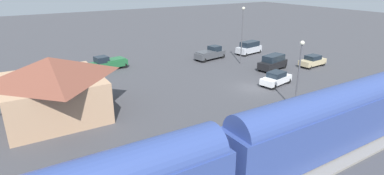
{
  "coord_description": "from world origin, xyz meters",
  "views": [
    {
      "loc": [
        -26.5,
        25.19,
        12.99
      ],
      "look_at": [
        1.67,
        7.78,
        1.0
      ],
      "focal_mm": 28.77,
      "sensor_mm": 36.0,
      "label": 1
    }
  ],
  "objects_px": {
    "pedestrian_on_platform": "(358,90)",
    "pedestrian_waiting_far": "(333,103)",
    "pickup_green": "(108,63)",
    "light_pole_near_platform": "(299,67)",
    "sedan_tan": "(313,61)",
    "suv_black": "(273,62)",
    "light_pole_lot_center": "(242,29)",
    "pickup_charcoal": "(211,53)",
    "sedan_white": "(276,78)",
    "station_building": "(53,86)",
    "suv_silver": "(249,48)"
  },
  "relations": [
    {
      "from": "pedestrian_on_platform",
      "to": "pedestrian_waiting_far",
      "type": "height_order",
      "value": "same"
    },
    {
      "from": "pickup_green",
      "to": "pedestrian_on_platform",
      "type": "bearing_deg",
      "value": -143.53
    },
    {
      "from": "light_pole_near_platform",
      "to": "pickup_green",
      "type": "bearing_deg",
      "value": 26.28
    },
    {
      "from": "sedan_tan",
      "to": "suv_black",
      "type": "relative_size",
      "value": 0.89
    },
    {
      "from": "pedestrian_on_platform",
      "to": "light_pole_lot_center",
      "type": "distance_m",
      "value": 19.13
    },
    {
      "from": "pedestrian_on_platform",
      "to": "pedestrian_waiting_far",
      "type": "bearing_deg",
      "value": 98.72
    },
    {
      "from": "pedestrian_waiting_far",
      "to": "pickup_charcoal",
      "type": "distance_m",
      "value": 24.42
    },
    {
      "from": "pedestrian_waiting_far",
      "to": "light_pole_near_platform",
      "type": "bearing_deg",
      "value": 32.92
    },
    {
      "from": "pedestrian_on_platform",
      "to": "light_pole_near_platform",
      "type": "relative_size",
      "value": 0.24
    },
    {
      "from": "pedestrian_waiting_far",
      "to": "pickup_charcoal",
      "type": "relative_size",
      "value": 0.3
    },
    {
      "from": "sedan_white",
      "to": "pickup_charcoal",
      "type": "bearing_deg",
      "value": -1.19
    },
    {
      "from": "station_building",
      "to": "sedan_white",
      "type": "xyz_separation_m",
      "value": [
        -4.74,
        -25.22,
        -2.23
      ]
    },
    {
      "from": "suv_silver",
      "to": "light_pole_lot_center",
      "type": "height_order",
      "value": "light_pole_lot_center"
    },
    {
      "from": "pickup_charcoal",
      "to": "suv_silver",
      "type": "bearing_deg",
      "value": -93.29
    },
    {
      "from": "pedestrian_waiting_far",
      "to": "pickup_charcoal",
      "type": "xyz_separation_m",
      "value": [
        24.3,
        -2.38,
        -0.25
      ]
    },
    {
      "from": "pedestrian_waiting_far",
      "to": "sedan_tan",
      "type": "distance_m",
      "value": 18.24
    },
    {
      "from": "sedan_white",
      "to": "sedan_tan",
      "type": "relative_size",
      "value": 1.04
    },
    {
      "from": "suv_silver",
      "to": "suv_black",
      "type": "xyz_separation_m",
      "value": [
        -9.3,
        3.67,
        0.0
      ]
    },
    {
      "from": "light_pole_lot_center",
      "to": "pedestrian_waiting_far",
      "type": "bearing_deg",
      "value": 166.13
    },
    {
      "from": "sedan_white",
      "to": "suv_black",
      "type": "bearing_deg",
      "value": -42.15
    },
    {
      "from": "suv_silver",
      "to": "light_pole_near_platform",
      "type": "height_order",
      "value": "light_pole_near_platform"
    },
    {
      "from": "suv_silver",
      "to": "pickup_charcoal",
      "type": "bearing_deg",
      "value": 86.71
    },
    {
      "from": "pedestrian_waiting_far",
      "to": "light_pole_near_platform",
      "type": "xyz_separation_m",
      "value": [
        2.96,
        1.91,
        3.29
      ]
    },
    {
      "from": "station_building",
      "to": "light_pole_lot_center",
      "type": "xyz_separation_m",
      "value": [
        5.37,
        -27.97,
        2.31
      ]
    },
    {
      "from": "pedestrian_waiting_far",
      "to": "suv_black",
      "type": "xyz_separation_m",
      "value": [
        14.54,
        -6.71,
        -0.13
      ]
    },
    {
      "from": "pickup_green",
      "to": "pickup_charcoal",
      "type": "height_order",
      "value": "same"
    },
    {
      "from": "sedan_white",
      "to": "pickup_green",
      "type": "height_order",
      "value": "pickup_green"
    },
    {
      "from": "sedan_tan",
      "to": "light_pole_near_platform",
      "type": "relative_size",
      "value": 0.64
    },
    {
      "from": "station_building",
      "to": "pedestrian_on_platform",
      "type": "height_order",
      "value": "station_building"
    },
    {
      "from": "pedestrian_waiting_far",
      "to": "suv_black",
      "type": "relative_size",
      "value": 0.33
    },
    {
      "from": "station_building",
      "to": "sedan_tan",
      "type": "relative_size",
      "value": 2.17
    },
    {
      "from": "light_pole_lot_center",
      "to": "pickup_green",
      "type": "bearing_deg",
      "value": 67.5
    },
    {
      "from": "suv_black",
      "to": "station_building",
      "type": "bearing_deg",
      "value": 90.75
    },
    {
      "from": "pickup_charcoal",
      "to": "sedan_white",
      "type": "bearing_deg",
      "value": 178.81
    },
    {
      "from": "station_building",
      "to": "suv_black",
      "type": "distance_m",
      "value": 29.93
    },
    {
      "from": "pedestrian_on_platform",
      "to": "pickup_charcoal",
      "type": "bearing_deg",
      "value": 7.83
    },
    {
      "from": "sedan_tan",
      "to": "pickup_charcoal",
      "type": "distance_m",
      "value": 15.92
    },
    {
      "from": "sedan_white",
      "to": "light_pole_lot_center",
      "type": "distance_m",
      "value": 11.42
    },
    {
      "from": "pedestrian_waiting_far",
      "to": "sedan_white",
      "type": "height_order",
      "value": "pedestrian_waiting_far"
    },
    {
      "from": "sedan_white",
      "to": "sedan_tan",
      "type": "distance_m",
      "value": 11.56
    },
    {
      "from": "sedan_white",
      "to": "pickup_green",
      "type": "relative_size",
      "value": 0.85
    },
    {
      "from": "suv_black",
      "to": "suv_silver",
      "type": "bearing_deg",
      "value": -21.53
    },
    {
      "from": "pickup_green",
      "to": "light_pole_lot_center",
      "type": "xyz_separation_m",
      "value": [
        -7.77,
        -18.75,
        4.39
      ]
    },
    {
      "from": "pedestrian_on_platform",
      "to": "suv_black",
      "type": "bearing_deg",
      "value": -4.63
    },
    {
      "from": "suv_silver",
      "to": "pickup_green",
      "type": "xyz_separation_m",
      "value": [
        3.45,
        24.31,
        -0.12
      ]
    },
    {
      "from": "sedan_tan",
      "to": "pedestrian_on_platform",
      "type": "bearing_deg",
      "value": 147.2
    },
    {
      "from": "pickup_charcoal",
      "to": "light_pole_near_platform",
      "type": "xyz_separation_m",
      "value": [
        -21.35,
        4.29,
        3.54
      ]
    },
    {
      "from": "light_pole_near_platform",
      "to": "light_pole_lot_center",
      "type": "height_order",
      "value": "light_pole_lot_center"
    },
    {
      "from": "pedestrian_waiting_far",
      "to": "light_pole_near_platform",
      "type": "height_order",
      "value": "light_pole_near_platform"
    },
    {
      "from": "sedan_white",
      "to": "suv_black",
      "type": "height_order",
      "value": "suv_black"
    }
  ]
}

